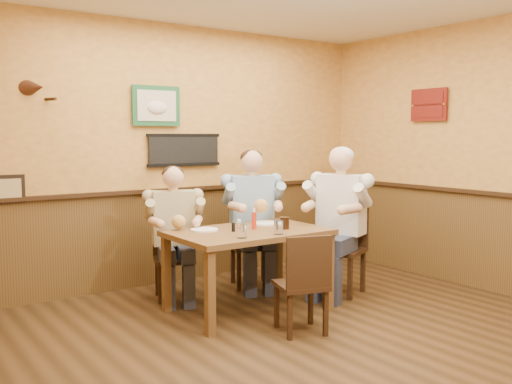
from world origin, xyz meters
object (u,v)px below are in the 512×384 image
(diner_blue_polo, at_px, (251,225))
(salt_shaker, at_px, (239,224))
(hot_sauce_bottle, at_px, (254,219))
(cola_tumbler, at_px, (285,223))
(water_glass_mid, at_px, (278,227))
(diner_white_elder, at_px, (341,228))
(diner_tan_shirt, at_px, (174,240))
(chair_near_side, at_px, (301,283))
(chair_right_end, at_px, (341,248))
(pepper_shaker, at_px, (233,227))
(chair_back_left, at_px, (174,257))
(dining_table, at_px, (248,240))
(water_glass_left, at_px, (242,230))
(chair_back_right, at_px, (251,244))

(diner_blue_polo, bearing_deg, salt_shaker, -110.61)
(hot_sauce_bottle, bearing_deg, cola_tumbler, -34.23)
(water_glass_mid, bearing_deg, salt_shaker, 106.56)
(diner_white_elder, xyz_separation_m, water_glass_mid, (-1.00, -0.26, 0.14))
(diner_tan_shirt, height_order, diner_blue_polo, diner_blue_polo)
(chair_near_side, distance_m, diner_tan_shirt, 1.53)
(chair_right_end, distance_m, pepper_shaker, 1.29)
(diner_white_elder, height_order, salt_shaker, diner_white_elder)
(diner_blue_polo, bearing_deg, chair_right_end, -30.39)
(cola_tumbler, xyz_separation_m, hot_sauce_bottle, (-0.23, 0.16, 0.03))
(chair_back_left, height_order, water_glass_mid, water_glass_mid)
(salt_shaker, xyz_separation_m, pepper_shaker, (-0.12, -0.09, -0.00))
(dining_table, relative_size, hot_sauce_bottle, 7.87)
(water_glass_left, xyz_separation_m, hot_sauce_bottle, (0.34, 0.31, 0.03))
(chair_near_side, relative_size, water_glass_mid, 6.82)
(dining_table, relative_size, diner_tan_shirt, 1.19)
(chair_right_end, bearing_deg, diner_blue_polo, -166.38)
(chair_back_left, relative_size, water_glass_mid, 6.83)
(chair_right_end, distance_m, cola_tumbler, 0.85)
(water_glass_mid, distance_m, salt_shaker, 0.45)
(diner_tan_shirt, relative_size, salt_shaker, 13.22)
(chair_back_left, height_order, chair_right_end, chair_right_end)
(dining_table, distance_m, chair_near_side, 0.77)
(chair_right_end, bearing_deg, salt_shaker, -122.33)
(water_glass_mid, xyz_separation_m, salt_shaker, (-0.13, 0.43, -0.02))
(hot_sauce_bottle, bearing_deg, diner_tan_shirt, 122.49)
(dining_table, height_order, chair_back_right, chair_back_right)
(chair_back_right, relative_size, diner_tan_shirt, 0.78)
(chair_back_right, distance_m, water_glass_left, 1.30)
(diner_tan_shirt, bearing_deg, chair_back_left, -160.00)
(hot_sauce_bottle, bearing_deg, chair_near_side, -93.99)
(water_glass_mid, relative_size, hot_sauce_bottle, 0.68)
(diner_tan_shirt, distance_m, pepper_shaker, 0.79)
(cola_tumbler, distance_m, salt_shaker, 0.42)
(chair_right_end, bearing_deg, chair_back_right, -166.38)
(chair_near_side, height_order, diner_blue_polo, diner_blue_polo)
(chair_back_right, distance_m, water_glass_mid, 1.16)
(hot_sauce_bottle, bearing_deg, diner_white_elder, -5.14)
(chair_right_end, relative_size, pepper_shaker, 11.70)
(water_glass_left, distance_m, cola_tumbler, 0.60)
(diner_white_elder, bearing_deg, dining_table, -117.79)
(chair_back_left, distance_m, water_glass_left, 1.11)
(water_glass_left, bearing_deg, pepper_shaker, 69.81)
(chair_back_left, bearing_deg, diner_tan_shirt, 20.00)
(chair_back_left, xyz_separation_m, cola_tumbler, (0.69, -0.88, 0.39))
(diner_white_elder, bearing_deg, salt_shaker, -122.33)
(cola_tumbler, distance_m, pepper_shaker, 0.49)
(hot_sauce_bottle, bearing_deg, dining_table, -169.52)
(chair_right_end, height_order, diner_white_elder, diner_white_elder)
(diner_blue_polo, distance_m, hot_sauce_bottle, 0.82)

